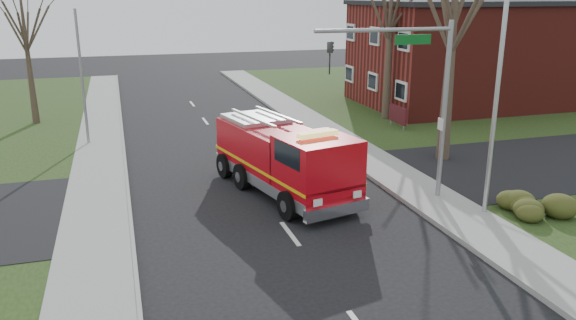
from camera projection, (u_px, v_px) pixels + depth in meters
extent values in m
plane|color=black|center=(290.00, 234.00, 18.73)|extent=(120.00, 120.00, 0.00)
cube|color=gray|center=(452.00, 211.00, 20.45)|extent=(2.40, 80.00, 0.15)
cube|color=gray|center=(95.00, 256.00, 16.97)|extent=(2.40, 80.00, 0.15)
cube|color=maroon|center=(471.00, 56.00, 39.57)|extent=(15.00, 10.00, 7.00)
cube|color=black|center=(476.00, 3.00, 38.54)|extent=(15.40, 10.40, 0.30)
cube|color=silver|center=(373.00, 81.00, 37.87)|extent=(0.12, 1.40, 1.20)
cube|color=#481017|center=(398.00, 114.00, 32.88)|extent=(0.12, 2.00, 1.00)
cylinder|color=gray|center=(404.00, 125.00, 32.28)|extent=(0.08, 0.08, 0.90)
cylinder|color=gray|center=(391.00, 119.00, 33.74)|extent=(0.08, 0.08, 0.90)
ellipsoid|color=#313B15|center=(537.00, 200.00, 20.18)|extent=(2.80, 2.00, 0.90)
cone|color=#362A20|center=(452.00, 33.00, 25.19)|extent=(0.64, 0.64, 12.00)
cone|color=#362A20|center=(390.00, 36.00, 34.07)|extent=(0.56, 0.56, 10.50)
cone|color=#362A20|center=(27.00, 50.00, 32.97)|extent=(0.44, 0.44, 9.00)
cylinder|color=gray|center=(444.00, 113.00, 20.96)|extent=(0.18, 0.18, 6.80)
cylinder|color=gray|center=(385.00, 30.00, 19.35)|extent=(5.20, 0.14, 0.14)
cube|color=#0C591E|center=(413.00, 39.00, 19.76)|extent=(1.40, 0.06, 0.35)
imported|color=black|center=(331.00, 42.00, 18.89)|extent=(0.22, 0.18, 1.10)
cylinder|color=#B7BABF|center=(496.00, 101.00, 19.10)|extent=(0.16, 0.16, 8.40)
cylinder|color=gray|center=(82.00, 79.00, 28.65)|extent=(0.14, 0.14, 7.00)
cube|color=#B60812|center=(269.00, 150.00, 23.23)|extent=(3.58, 5.47, 2.03)
cube|color=#B60812|center=(317.00, 169.00, 20.13)|extent=(3.02, 3.02, 2.32)
cube|color=#B7BABF|center=(283.00, 176.00, 22.50)|extent=(4.16, 7.92, 0.44)
cube|color=#E5B20C|center=(283.00, 163.00, 22.34)|extent=(4.17, 7.92, 0.12)
cube|color=black|center=(334.00, 157.00, 19.04)|extent=(2.18, 0.59, 0.82)
cube|color=#E5D866|center=(318.00, 134.00, 19.76)|extent=(1.58, 0.68, 0.17)
cylinder|color=black|center=(288.00, 206.00, 19.77)|extent=(0.57, 1.11, 1.06)
cylinder|color=black|center=(346.00, 193.00, 20.97)|extent=(0.57, 1.11, 1.06)
cylinder|color=black|center=(225.00, 166.00, 24.34)|extent=(0.57, 1.11, 1.06)
cylinder|color=black|center=(275.00, 158.00, 25.55)|extent=(0.57, 1.11, 1.06)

